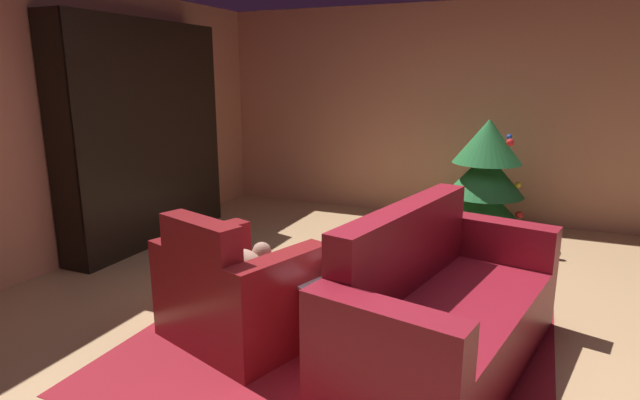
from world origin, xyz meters
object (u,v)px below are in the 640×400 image
at_px(coffee_table, 344,283).
at_px(bottle_on_table, 373,258).
at_px(book_stack_on_table, 348,270).
at_px(armchair_red, 236,294).
at_px(decorated_tree, 485,179).
at_px(couch_red, 442,314).
at_px(bookshelf_unit, 153,137).

bearing_deg(coffee_table, bottle_on_table, 25.71).
height_order(book_stack_on_table, bottle_on_table, bottle_on_table).
relative_size(coffee_table, book_stack_on_table, 2.89).
distance_m(book_stack_on_table, bottle_on_table, 0.18).
height_order(armchair_red, book_stack_on_table, armchair_red).
bearing_deg(book_stack_on_table, armchair_red, -164.29).
xyz_separation_m(armchair_red, coffee_table, (0.67, 0.21, 0.11)).
distance_m(coffee_table, decorated_tree, 2.71).
height_order(book_stack_on_table, decorated_tree, decorated_tree).
relative_size(book_stack_on_table, bottle_on_table, 0.77).
height_order(armchair_red, bottle_on_table, armchair_red).
xyz_separation_m(armchair_red, couch_red, (1.30, 0.22, 0.01)).
relative_size(book_stack_on_table, decorated_tree, 0.18).
height_order(couch_red, bottle_on_table, couch_red).
relative_size(bookshelf_unit, coffee_table, 3.37).
xyz_separation_m(bookshelf_unit, book_stack_on_table, (2.67, -1.38, -0.57)).
relative_size(bookshelf_unit, book_stack_on_table, 9.76).
height_order(coffee_table, book_stack_on_table, book_stack_on_table).
height_order(bookshelf_unit, decorated_tree, bookshelf_unit).
height_order(armchair_red, couch_red, couch_red).
bearing_deg(book_stack_on_table, coffee_table, 156.88).
bearing_deg(decorated_tree, bookshelf_unit, -158.51).
xyz_separation_m(coffee_table, book_stack_on_table, (0.03, -0.01, 0.10)).
bearing_deg(armchair_red, decorated_tree, 66.21).
xyz_separation_m(couch_red, decorated_tree, (-0.04, 2.62, 0.34)).
xyz_separation_m(couch_red, bottle_on_table, (-0.46, 0.07, 0.27)).
relative_size(armchair_red, couch_red, 0.56).
distance_m(armchair_red, coffee_table, 0.71).
height_order(couch_red, decorated_tree, decorated_tree).
relative_size(armchair_red, bottle_on_table, 3.72).
bearing_deg(coffee_table, decorated_tree, 77.60).
xyz_separation_m(book_stack_on_table, decorated_tree, (0.55, 2.65, 0.14)).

